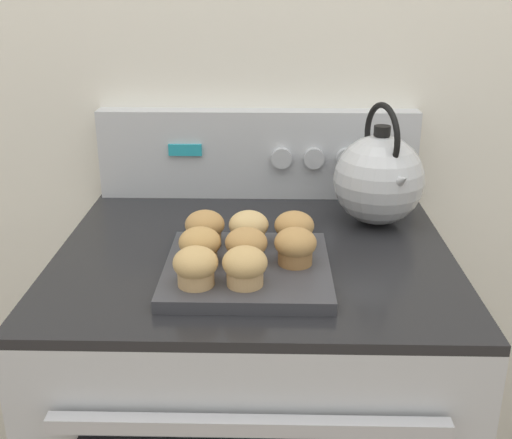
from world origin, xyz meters
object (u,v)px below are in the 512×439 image
Objects in this scene: muffin_r0_c1 at (245,266)px; tea_kettle at (379,178)px; stove_range at (254,435)px; muffin_pan at (247,269)px; muffin_r0_c0 at (196,266)px; muffin_r2_c0 at (205,228)px; muffin_r1_c2 at (295,246)px; muffin_r2_c2 at (294,229)px; muffin_r2_c1 at (249,228)px; muffin_r1_c1 at (246,246)px; muffin_r1_c0 at (200,246)px.

tea_kettle reaches higher than muffin_r0_c1.
muffin_r0_c1 reaches higher than stove_range.
muffin_r0_c1 is 0.29× the size of tea_kettle.
tea_kettle reaches higher than muffin_pan.
muffin_r0_c0 is 0.29× the size of tea_kettle.
muffin_r0_c1 is at bearing -127.88° from tea_kettle.
muffin_r1_c2 is at bearing -26.38° from muffin_r2_c0.
muffin_r1_c2 is 1.00× the size of muffin_r2_c0.
muffin_r0_c0 is 1.00× the size of muffin_r2_c2.
muffin_r1_c2 is 0.08m from muffin_r2_c2.
muffin_r2_c0 is (-0.08, 0.17, 0.00)m from muffin_r0_c1.
muffin_r2_c0 is (-0.00, 0.17, 0.00)m from muffin_r0_c0.
muffin_pan is at bearing 89.30° from muffin_r0_c1.
muffin_r1_c1 is at bearing -90.94° from muffin_r2_c1.
muffin_r1_c1 is 0.37m from tea_kettle.
muffin_r0_c0 is 0.49m from tea_kettle.
muffin_r2_c2 is at bearing -0.31° from muffin_r2_c0.
muffin_r2_c0 and muffin_r2_c1 have the same top height.
muffin_r1_c0 is at bearing 179.35° from muffin_pan.
tea_kettle reaches higher than muffin_r1_c1.
muffin_r1_c1 is at bearing 90.61° from muffin_r0_c1.
stove_range is 0.55m from muffin_r0_c0.
tea_kettle is (0.27, 0.26, 0.04)m from muffin_r1_c1.
muffin_r0_c0 is 1.00× the size of muffin_r1_c2.
muffin_r1_c2 and muffin_r2_c1 have the same top height.
stove_range is at bearing 66.02° from muffin_r0_c0.
muffin_r1_c1 reaches higher than stove_range.
muffin_r1_c0 is at bearing -134.38° from muffin_r2_c1.
muffin_r0_c1 is at bearing -89.39° from muffin_r1_c1.
muffin_r2_c1 is at bearing 89.06° from muffin_r1_c1.
stove_range is 12.13× the size of muffin_r0_c1.
stove_range is 12.13× the size of muffin_r1_c1.
muffin_r1_c1 is (0.08, 0.08, 0.00)m from muffin_r0_c0.
muffin_pan is 0.09m from muffin_r1_c0.
tea_kettle reaches higher than stove_range.
tea_kettle is at bearing 52.12° from muffin_r0_c1.
tea_kettle is at bearing 44.58° from muffin_pan.
muffin_pan is at bearing -0.65° from muffin_r1_c0.
muffin_r2_c1 is (0.08, 0.08, 0.00)m from muffin_r1_c0.
muffin_r1_c1 reaches higher than muffin_pan.
muffin_r2_c0 is at bearing -153.06° from tea_kettle.
muffin_r0_c1 is (-0.00, -0.08, 0.04)m from muffin_pan.
muffin_r2_c0 is 1.00× the size of muffin_r2_c2.
stove_range is at bearing 19.97° from muffin_r2_c0.
muffin_r2_c1 is (0.00, 0.17, 0.00)m from muffin_r0_c1.
muffin_r1_c1 is 0.12m from muffin_r2_c2.
muffin_r0_c0 is 1.00× the size of muffin_r1_c1.
stove_range is 0.47m from muffin_pan.
muffin_r1_c2 is at bearing 27.66° from muffin_r0_c0.
muffin_r2_c1 is 0.08m from muffin_r2_c2.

